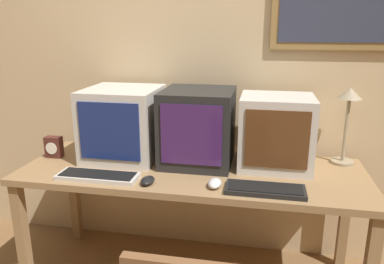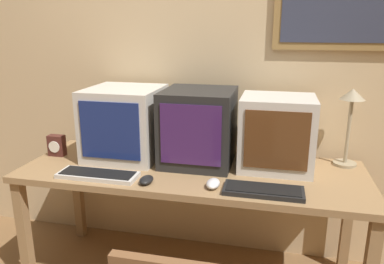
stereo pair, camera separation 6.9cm
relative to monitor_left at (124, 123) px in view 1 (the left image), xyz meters
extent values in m
cube|color=#D1B284|center=(0.44, 0.31, 0.37)|extent=(8.00, 0.05, 2.60)
cube|color=#99754C|center=(0.44, -0.12, -0.23)|extent=(1.90, 0.69, 0.04)
cube|color=#99754C|center=(-0.47, -0.41, -0.59)|extent=(0.06, 0.06, 0.68)
cube|color=#99754C|center=(-0.47, 0.18, -0.59)|extent=(0.06, 0.06, 0.68)
cube|color=#99754C|center=(1.34, 0.18, -0.59)|extent=(0.06, 0.06, 0.68)
cube|color=beige|center=(0.00, 0.00, 0.00)|extent=(0.42, 0.43, 0.42)
cube|color=navy|center=(0.00, -0.22, 0.01)|extent=(0.34, 0.01, 0.32)
cube|color=black|center=(0.45, 0.00, 0.00)|extent=(0.40, 0.41, 0.43)
cube|color=#3D1E56|center=(0.45, -0.21, 0.01)|extent=(0.33, 0.01, 0.32)
cube|color=beige|center=(0.89, 0.02, -0.01)|extent=(0.40, 0.35, 0.40)
cube|color=#563319|center=(0.89, -0.16, 0.00)|extent=(0.32, 0.01, 0.31)
cube|color=beige|center=(-0.02, -0.35, -0.20)|extent=(0.43, 0.15, 0.02)
cube|color=black|center=(-0.02, -0.35, -0.19)|extent=(0.39, 0.12, 0.00)
cube|color=black|center=(0.84, -0.35, -0.20)|extent=(0.38, 0.15, 0.02)
cube|color=black|center=(0.84, -0.35, -0.19)|extent=(0.35, 0.13, 0.00)
ellipsoid|color=black|center=(0.26, -0.36, -0.19)|extent=(0.07, 0.11, 0.03)
ellipsoid|color=silver|center=(0.60, -0.34, -0.19)|extent=(0.07, 0.11, 0.04)
cube|color=#4C231E|center=(-0.42, -0.08, -0.15)|extent=(0.10, 0.05, 0.13)
cylinder|color=white|center=(-0.42, -0.11, -0.15)|extent=(0.07, 0.01, 0.07)
cylinder|color=tan|center=(1.28, 0.14, -0.20)|extent=(0.13, 0.13, 0.02)
cylinder|color=tan|center=(1.28, 0.14, -0.01)|extent=(0.02, 0.02, 0.37)
cone|color=tan|center=(1.28, 0.14, 0.20)|extent=(0.13, 0.13, 0.06)
camera|label=1|loc=(0.81, -2.04, 0.56)|focal=35.00mm
camera|label=2|loc=(0.88, -2.02, 0.56)|focal=35.00mm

